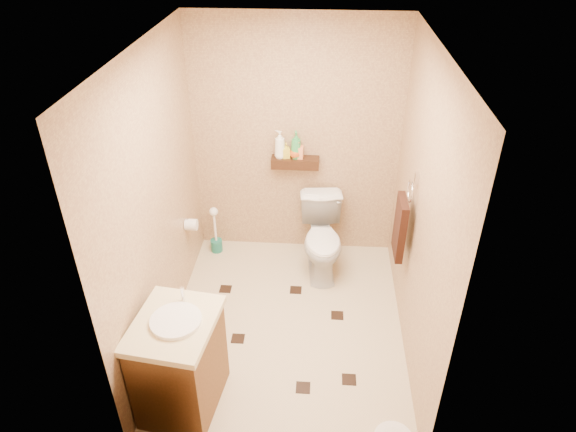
{
  "coord_description": "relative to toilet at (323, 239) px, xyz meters",
  "views": [
    {
      "loc": [
        0.24,
        -3.28,
        3.24
      ],
      "look_at": [
        -0.0,
        0.25,
        0.99
      ],
      "focal_mm": 32.0,
      "sensor_mm": 36.0,
      "label": 1
    }
  ],
  "objects": [
    {
      "name": "bottle_d",
      "position": [
        -0.29,
        0.34,
        0.83
      ],
      "size": [
        0.12,
        0.12,
        0.26
      ],
      "primitive_type": "imported",
      "rotation": [
        0.0,
        0.0,
        3.35
      ],
      "color": "green",
      "rests_on": "wall_shelf"
    },
    {
      "name": "wall_left",
      "position": [
        -1.29,
        -0.83,
        0.83
      ],
      "size": [
        0.04,
        2.5,
        2.4
      ],
      "primitive_type": "cube",
      "color": "tan",
      "rests_on": "ground"
    },
    {
      "name": "vanity",
      "position": [
        -0.99,
        -1.65,
        0.04
      ],
      "size": [
        0.62,
        0.72,
        0.92
      ],
      "rotation": [
        0.0,
        0.0,
        -0.13
      ],
      "color": "brown",
      "rests_on": "ground"
    },
    {
      "name": "toilet_brush",
      "position": [
        -1.11,
        0.24,
        -0.18
      ],
      "size": [
        0.12,
        0.12,
        0.53
      ],
      "color": "#1B6E5F",
      "rests_on": "ground"
    },
    {
      "name": "ground",
      "position": [
        -0.29,
        -0.83,
        -0.37
      ],
      "size": [
        2.5,
        2.5,
        0.0
      ],
      "primitive_type": "plane",
      "color": "beige",
      "rests_on": "ground"
    },
    {
      "name": "bottle_e",
      "position": [
        -0.26,
        0.34,
        0.79
      ],
      "size": [
        0.08,
        0.09,
        0.18
      ],
      "primitive_type": "imported",
      "rotation": [
        0.0,
        0.0,
        6.23
      ],
      "color": "#FF8E54",
      "rests_on": "wall_shelf"
    },
    {
      "name": "bottle_c",
      "position": [
        -0.29,
        0.34,
        0.77
      ],
      "size": [
        0.14,
        0.14,
        0.15
      ],
      "primitive_type": "imported",
      "rotation": [
        0.0,
        0.0,
        0.23
      ],
      "color": "#CB5217",
      "rests_on": "wall_shelf"
    },
    {
      "name": "wall_front",
      "position": [
        -0.29,
        -2.08,
        0.83
      ],
      "size": [
        2.0,
        0.04,
        2.4
      ],
      "primitive_type": "cube",
      "color": "tan",
      "rests_on": "ground"
    },
    {
      "name": "wall_right",
      "position": [
        0.71,
        -0.83,
        0.83
      ],
      "size": [
        0.04,
        2.5,
        2.4
      ],
      "primitive_type": "cube",
      "color": "tan",
      "rests_on": "ground"
    },
    {
      "name": "bottle_b",
      "position": [
        -0.38,
        0.34,
        0.77
      ],
      "size": [
        0.08,
        0.08,
        0.15
      ],
      "primitive_type": "imported",
      "rotation": [
        0.0,
        0.0,
        0.24
      ],
      "color": "gold",
      "rests_on": "wall_shelf"
    },
    {
      "name": "towel_ring",
      "position": [
        0.62,
        -0.58,
        0.57
      ],
      "size": [
        0.12,
        0.3,
        0.76
      ],
      "color": "silver",
      "rests_on": "wall_right"
    },
    {
      "name": "ceiling",
      "position": [
        -0.29,
        -0.83,
        2.03
      ],
      "size": [
        2.0,
        2.5,
        0.02
      ],
      "primitive_type": "cube",
      "color": "white",
      "rests_on": "wall_back"
    },
    {
      "name": "toilet_paper",
      "position": [
        -1.23,
        -0.18,
        0.23
      ],
      "size": [
        0.12,
        0.11,
        0.12
      ],
      "color": "white",
      "rests_on": "wall_left"
    },
    {
      "name": "toilet",
      "position": [
        0.0,
        0.0,
        0.0
      ],
      "size": [
        0.48,
        0.76,
        0.74
      ],
      "primitive_type": "imported",
      "rotation": [
        0.0,
        0.0,
        0.1
      ],
      "color": "white",
      "rests_on": "ground"
    },
    {
      "name": "bottle_a",
      "position": [
        -0.44,
        0.34,
        0.84
      ],
      "size": [
        0.14,
        0.14,
        0.27
      ],
      "primitive_type": "imported",
      "rotation": [
        0.0,
        0.0,
        4.27
      ],
      "color": "white",
      "rests_on": "wall_shelf"
    },
    {
      "name": "wall_shelf",
      "position": [
        -0.29,
        0.34,
        0.65
      ],
      "size": [
        0.46,
        0.14,
        0.1
      ],
      "primitive_type": "cube",
      "color": "#3C2110",
      "rests_on": "wall_back"
    },
    {
      "name": "wall_back",
      "position": [
        -0.29,
        0.42,
        0.83
      ],
      "size": [
        2.0,
        0.04,
        2.4
      ],
      "primitive_type": "cube",
      "color": "tan",
      "rests_on": "ground"
    },
    {
      "name": "floor_accents",
      "position": [
        -0.26,
        -0.88,
        -0.37
      ],
      "size": [
        1.26,
        1.25,
        0.01
      ],
      "color": "black",
      "rests_on": "ground"
    }
  ]
}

